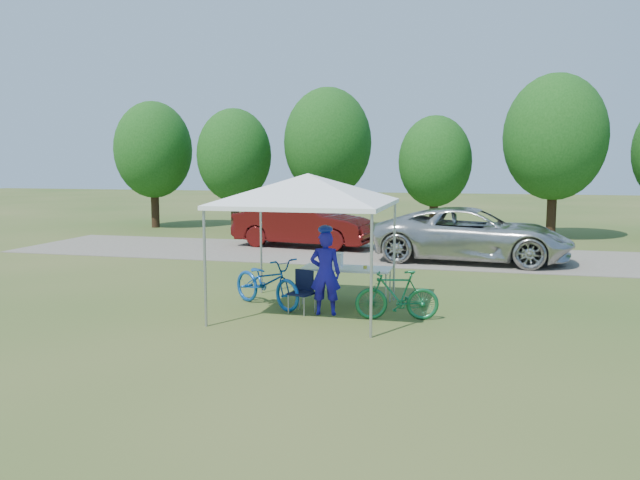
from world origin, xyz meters
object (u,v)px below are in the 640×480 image
object	(u,v)px
folding_chair	(303,288)
cooler	(333,260)
minivan	(472,234)
folding_table	(347,269)
cyclist	(325,273)
sedan	(304,224)
bike_blue	(267,282)
bike_green	(397,295)

from	to	relation	value
folding_chair	cooler	distance (m)	1.15
cooler	minivan	bearing A→B (deg)	66.17
folding_table	cyclist	distance (m)	1.10
minivan	sedan	world-z (taller)	sedan
bike_blue	bike_green	distance (m)	2.76
cooler	bike_green	bearing A→B (deg)	-37.59
cyclist	minivan	world-z (taller)	cyclist
folding_table	bike_blue	bearing A→B (deg)	-155.22
minivan	sedan	xyz separation A→B (m)	(-5.71, 1.86, 0.01)
cyclist	bike_blue	size ratio (longest dim) A/B	0.83
folding_table	cooler	world-z (taller)	cooler
folding_chair	cyclist	distance (m)	0.58
bike_green	folding_table	bearing A→B (deg)	-145.25
cooler	cyclist	bearing A→B (deg)	-84.55
folding_chair	sedan	world-z (taller)	sedan
minivan	bike_blue	bearing A→B (deg)	154.60
minivan	sedan	distance (m)	6.00
minivan	sedan	bearing A→B (deg)	76.27
folding_table	minivan	size ratio (longest dim) A/B	0.32
cooler	minivan	distance (m)	6.93
bike_blue	bike_green	size ratio (longest dim) A/B	1.25
cooler	bike_blue	bearing A→B (deg)	-150.02
sedan	bike_green	bearing A→B (deg)	-146.68
cooler	sedan	distance (m)	8.70
bike_blue	minivan	bearing A→B (deg)	1.64
bike_blue	minivan	distance (m)	8.11
cooler	minivan	xyz separation A→B (m)	(2.80, 6.34, -0.09)
folding_table	sedan	world-z (taller)	sedan
cooler	sedan	xyz separation A→B (m)	(-2.91, 8.19, -0.09)
folding_table	cyclist	xyz separation A→B (m)	(-0.20, -1.08, 0.10)
folding_chair	cyclist	size ratio (longest dim) A/B	0.51
folding_table	bike_green	distance (m)	1.68
folding_chair	minivan	bearing A→B (deg)	85.97
folding_table	bike_green	bearing A→B (deg)	-43.98
cyclist	bike_green	bearing A→B (deg)	168.41
cyclist	sedan	xyz separation A→B (m)	(-3.01, 9.28, 0.01)
folding_table	bike_blue	world-z (taller)	bike_blue
folding_chair	bike_green	size ratio (longest dim) A/B	0.53
folding_chair	bike_green	xyz separation A→B (m)	(1.87, -0.16, -0.02)
cooler	bike_blue	distance (m)	1.46
folding_chair	bike_green	distance (m)	1.88
minivan	folding_chair	bearing A→B (deg)	160.94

